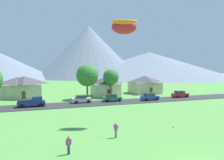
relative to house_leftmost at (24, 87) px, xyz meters
name	(u,v)px	position (x,y,z in m)	size (l,w,h in m)	color
road_strip	(97,103)	(15.60, -14.48, -2.83)	(160.00, 6.68, 0.08)	#2D2D33
mountain_far_east_ridge	(89,52)	(37.71, 93.34, 16.08)	(75.18, 75.18, 37.91)	slate
mountain_central_ridge	(149,65)	(83.24, 85.41, 6.79)	(121.84, 121.84, 19.32)	slate
house_leftmost	(24,87)	(0.00, 0.00, 0.00)	(9.01, 6.90, 5.54)	beige
house_left_center	(105,86)	(20.88, -3.31, -0.18)	(7.70, 6.56, 5.20)	beige
house_right_center	(145,84)	(33.88, -1.67, -0.13)	(8.38, 8.55, 5.29)	beige
house_rightmost	(18,87)	(-1.54, 0.54, -0.10)	(8.35, 6.92, 5.35)	beige
tree_center	(111,77)	(21.30, -6.99, 2.46)	(4.12, 4.12, 7.43)	brown
tree_right_of_center	(87,75)	(14.88, -7.79, 2.99)	(5.44, 5.44, 8.60)	brown
parked_car_red_west_end	(180,94)	(38.22, -12.95, -2.00)	(4.22, 2.11, 1.68)	red
parked_car_green_mid_west	(112,98)	(19.37, -13.36, -2.00)	(4.26, 2.20, 1.68)	#237042
parked_car_silver_mid_east	(81,99)	(12.44, -12.91, -2.00)	(4.24, 2.15, 1.68)	#B7BCC1
parked_car_blue_east_end	(150,97)	(28.44, -14.59, -2.00)	(4.20, 2.08, 1.68)	#2847A8
pickup_truck_navy_west_side	(32,102)	(2.37, -14.14, -1.81)	(5.23, 2.38, 1.99)	navy
kite_flyer_with_kite	(124,27)	(15.25, -30.69, 10.59)	(5.55, 7.37, 14.70)	#70604C
watcher_person	(69,145)	(6.39, -39.23, -1.99)	(0.56, 0.24, 1.68)	navy
soccer_ball	(174,126)	(20.54, -35.18, -2.75)	(0.24, 0.24, 0.24)	white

